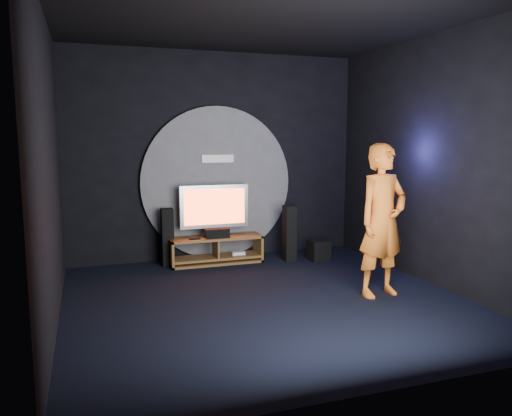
% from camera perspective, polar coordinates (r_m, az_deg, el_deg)
% --- Properties ---
extents(floor, '(5.00, 5.00, 0.00)m').
position_cam_1_polar(floor, '(6.55, 1.10, -10.49)').
color(floor, black).
rests_on(floor, ground).
extents(back_wall, '(5.00, 0.04, 3.50)m').
position_cam_1_polar(back_wall, '(8.60, -4.58, 5.87)').
color(back_wall, black).
rests_on(back_wall, ground).
extents(front_wall, '(5.00, 0.04, 3.50)m').
position_cam_1_polar(front_wall, '(3.96, 13.62, 2.85)').
color(front_wall, black).
rests_on(front_wall, ground).
extents(left_wall, '(0.04, 5.00, 3.50)m').
position_cam_1_polar(left_wall, '(5.85, -22.59, 4.14)').
color(left_wall, black).
rests_on(left_wall, ground).
extents(right_wall, '(0.04, 5.00, 3.50)m').
position_cam_1_polar(right_wall, '(7.45, 19.62, 5.05)').
color(right_wall, black).
rests_on(right_wall, ground).
extents(ceiling, '(5.00, 5.00, 0.01)m').
position_cam_1_polar(ceiling, '(6.36, 1.20, 20.98)').
color(ceiling, black).
rests_on(ceiling, back_wall).
extents(wall_disc_panel, '(2.60, 0.11, 2.60)m').
position_cam_1_polar(wall_disc_panel, '(8.58, -4.46, 2.87)').
color(wall_disc_panel, '#515156').
rests_on(wall_disc_panel, ground).
extents(media_console, '(1.53, 0.45, 0.45)m').
position_cam_1_polar(media_console, '(8.35, -4.57, -4.99)').
color(media_console, brown).
rests_on(media_console, ground).
extents(tv, '(1.15, 0.22, 0.85)m').
position_cam_1_polar(tv, '(8.27, -4.79, -0.03)').
color(tv, '#A3A4AA').
rests_on(tv, media_console).
extents(center_speaker, '(0.40, 0.15, 0.15)m').
position_cam_1_polar(center_speaker, '(8.19, -4.48, -2.89)').
color(center_speaker, black).
rests_on(center_speaker, media_console).
extents(remote, '(0.18, 0.05, 0.02)m').
position_cam_1_polar(remote, '(8.09, -7.01, -3.52)').
color(remote, black).
rests_on(remote, media_console).
extents(tower_speaker_left, '(0.19, 0.21, 0.94)m').
position_cam_1_polar(tower_speaker_left, '(8.23, -10.09, -3.32)').
color(tower_speaker_left, black).
rests_on(tower_speaker_left, ground).
extents(tower_speaker_right, '(0.19, 0.21, 0.94)m').
position_cam_1_polar(tower_speaker_right, '(8.45, 3.84, -2.90)').
color(tower_speaker_right, black).
rests_on(tower_speaker_right, ground).
extents(subwoofer, '(0.32, 0.32, 0.35)m').
position_cam_1_polar(subwoofer, '(8.58, 7.19, -4.81)').
color(subwoofer, black).
rests_on(subwoofer, ground).
extents(player, '(0.80, 0.59, 2.01)m').
position_cam_1_polar(player, '(6.73, 14.25, -1.40)').
color(player, orange).
rests_on(player, ground).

